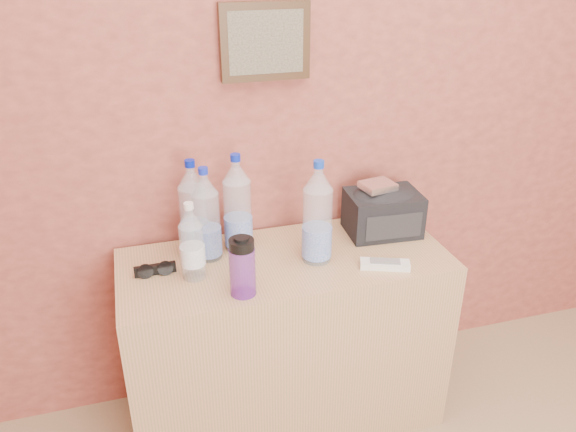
# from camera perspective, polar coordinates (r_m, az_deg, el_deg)

# --- Properties ---
(picture_frame) EXTENTS (0.30, 0.03, 0.25)m
(picture_frame) POSITION_cam_1_polar(r_m,az_deg,el_deg) (1.92, -2.33, 17.27)
(picture_frame) COLOR #382311
(picture_frame) RESTS_ON room_shell
(dresser) EXTENTS (1.14, 0.47, 0.71)m
(dresser) POSITION_cam_1_polar(r_m,az_deg,el_deg) (2.15, -0.26, -12.53)
(dresser) COLOR #A37852
(dresser) RESTS_ON ground
(pet_large_a) EXTENTS (0.09, 0.09, 0.35)m
(pet_large_a) POSITION_cam_1_polar(r_m,az_deg,el_deg) (1.93, -9.54, 0.21)
(pet_large_a) COLOR white
(pet_large_a) RESTS_ON dresser
(pet_large_b) EXTENTS (0.09, 0.09, 0.33)m
(pet_large_b) POSITION_cam_1_polar(r_m,az_deg,el_deg) (1.90, -8.28, -0.30)
(pet_large_b) COLOR white
(pet_large_b) RESTS_ON dresser
(pet_large_c) EXTENTS (0.10, 0.10, 0.35)m
(pet_large_c) POSITION_cam_1_polar(r_m,az_deg,el_deg) (1.95, -5.14, 0.80)
(pet_large_c) COLOR #C3DDFA
(pet_large_c) RESTS_ON dresser
(pet_large_d) EXTENTS (0.10, 0.10, 0.36)m
(pet_large_d) POSITION_cam_1_polar(r_m,az_deg,el_deg) (1.87, 3.00, -0.16)
(pet_large_d) COLOR silver
(pet_large_d) RESTS_ON dresser
(pet_small) EXTENTS (0.08, 0.08, 0.27)m
(pet_small) POSITION_cam_1_polar(r_m,az_deg,el_deg) (1.81, -9.73, -2.95)
(pet_small) COLOR silver
(pet_small) RESTS_ON dresser
(nalgene_bottle) EXTENTS (0.08, 0.08, 0.20)m
(nalgene_bottle) POSITION_cam_1_polar(r_m,az_deg,el_deg) (1.72, -4.66, -5.11)
(nalgene_bottle) COLOR #6A269E
(nalgene_bottle) RESTS_ON dresser
(sunglasses) EXTENTS (0.14, 0.05, 0.03)m
(sunglasses) POSITION_cam_1_polar(r_m,az_deg,el_deg) (1.90, -13.35, -5.30)
(sunglasses) COLOR black
(sunglasses) RESTS_ON dresser
(ac_remote) EXTENTS (0.17, 0.11, 0.02)m
(ac_remote) POSITION_cam_1_polar(r_m,az_deg,el_deg) (1.92, 9.82, -4.88)
(ac_remote) COLOR white
(ac_remote) RESTS_ON dresser
(toiletry_bag) EXTENTS (0.27, 0.21, 0.18)m
(toiletry_bag) POSITION_cam_1_polar(r_m,az_deg,el_deg) (2.11, 9.62, 0.58)
(toiletry_bag) COLOR black
(toiletry_bag) RESTS_ON dresser
(foil_packet) EXTENTS (0.13, 0.11, 0.02)m
(foil_packet) POSITION_cam_1_polar(r_m,az_deg,el_deg) (2.05, 9.11, 3.05)
(foil_packet) COLOR silver
(foil_packet) RESTS_ON toiletry_bag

